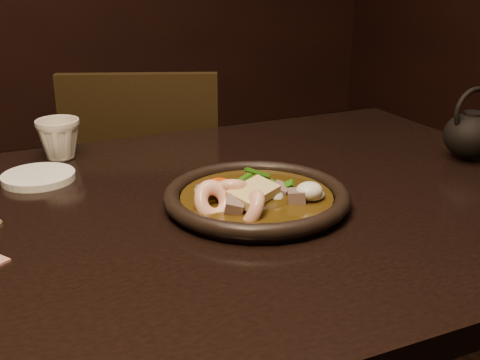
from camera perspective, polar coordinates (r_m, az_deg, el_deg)
name	(u,v)px	position (r m, az deg, el deg)	size (l,w,h in m)	color
table	(139,260)	(1.01, -9.57, -7.52)	(1.60, 0.90, 0.75)	black
chair	(150,206)	(1.73, -8.57, -2.45)	(0.54, 0.54, 0.88)	black
plate	(257,198)	(1.00, 1.58, -1.70)	(0.31, 0.31, 0.03)	black
stirfry	(254,196)	(0.98, 1.35, -1.56)	(0.21, 0.19, 0.07)	#37250A
saucer_right	(38,177)	(1.18, -18.57, 0.28)	(0.13, 0.13, 0.01)	white
tea_cup	(59,138)	(1.28, -16.81, 3.86)	(0.09, 0.08, 0.09)	beige
teapot	(471,133)	(1.31, 21.10, 4.19)	(0.13, 0.11, 0.15)	black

